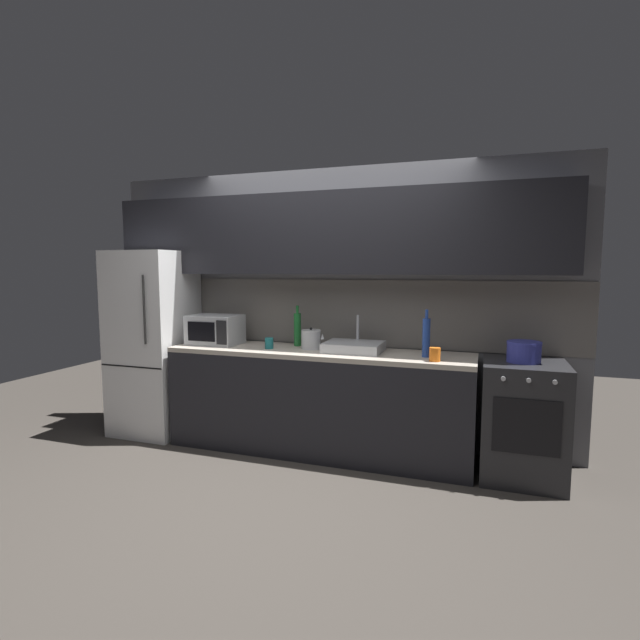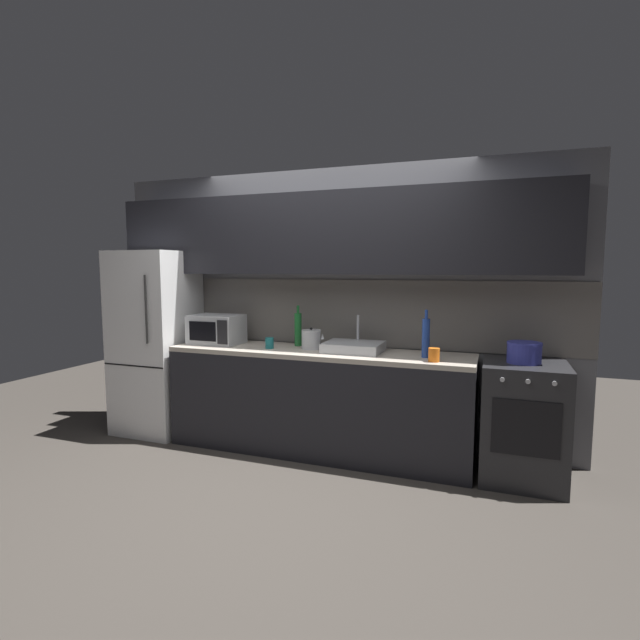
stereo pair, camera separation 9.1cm
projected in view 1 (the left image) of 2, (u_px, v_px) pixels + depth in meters
The scene contains 13 objects.
ground_plane at pixel (276, 496), 3.40m from camera, with size 10.00×10.00×0.00m, color #3D3833.
back_wall at pixel (328, 274), 4.36m from camera, with size 4.37×0.44×2.50m.
counter_run at pixel (318, 401), 4.19m from camera, with size 2.63×0.60×0.90m.
refrigerator at pixel (154, 342), 4.69m from camera, with size 0.68×0.69×1.77m.
oven_range at pixel (523, 420), 3.66m from camera, with size 0.60×0.62×0.90m.
microwave at pixel (215, 329), 4.48m from camera, with size 0.46×0.35×0.27m.
sink_basin at pixel (354, 347), 4.07m from camera, with size 0.48×0.38×0.30m.
kettle at pixel (311, 339), 4.20m from camera, with size 0.20×0.17×0.19m.
wine_bottle_blue at pixel (426, 337), 3.81m from camera, with size 0.06×0.06×0.38m.
wine_bottle_green at pixel (297, 329), 4.36m from camera, with size 0.07×0.07×0.37m.
mug_teal at pixel (269, 343), 4.22m from camera, with size 0.07×0.07×0.10m, color #19666B.
mug_orange at pixel (435, 354), 3.65m from camera, with size 0.08×0.08×0.11m, color orange.
cooking_pot at pixel (524, 352), 3.61m from camera, with size 0.25×0.25×0.16m.
Camera 1 is at (1.34, -2.97, 1.60)m, focal length 27.03 mm.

